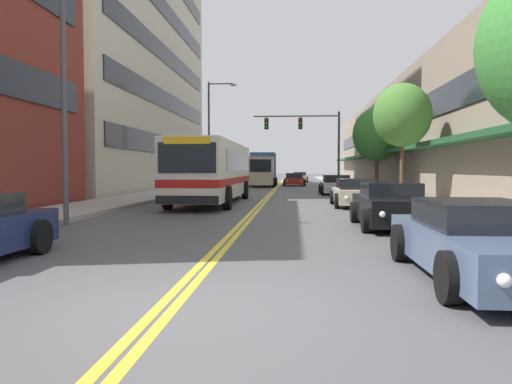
% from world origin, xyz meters
% --- Properties ---
extents(ground_plane, '(240.00, 240.00, 0.00)m').
position_xyz_m(ground_plane, '(0.00, 37.00, 0.00)').
color(ground_plane, '#4C4C4F').
extents(sidewalk_left, '(3.12, 106.00, 0.16)m').
position_xyz_m(sidewalk_left, '(-7.06, 37.00, 0.08)').
color(sidewalk_left, '#9E9B96').
rests_on(sidewalk_left, ground_plane).
extents(sidewalk_right, '(3.12, 106.00, 0.16)m').
position_xyz_m(sidewalk_right, '(7.06, 37.00, 0.08)').
color(sidewalk_right, '#9E9B96').
rests_on(sidewalk_right, ground_plane).
extents(centre_line, '(0.34, 106.00, 0.01)m').
position_xyz_m(centre_line, '(0.00, 37.00, 0.00)').
color(centre_line, yellow).
rests_on(centre_line, ground_plane).
extents(office_tower_left, '(12.08, 30.74, 29.08)m').
position_xyz_m(office_tower_left, '(-14.86, 34.83, 14.54)').
color(office_tower_left, beige).
rests_on(office_tower_left, ground_plane).
extents(storefront_row_right, '(9.10, 68.00, 8.20)m').
position_xyz_m(storefront_row_right, '(12.85, 37.00, 4.10)').
color(storefront_row_right, gray).
rests_on(storefront_row_right, ground_plane).
extents(city_bus, '(2.82, 12.46, 2.95)m').
position_xyz_m(city_bus, '(-2.44, 18.67, 1.68)').
color(city_bus, silver).
rests_on(city_bus, ground_plane).
extents(car_slate_blue_parked_right_foreground, '(2.04, 4.91, 1.20)m').
position_xyz_m(car_slate_blue_parked_right_foreground, '(4.43, 1.80, 0.58)').
color(car_slate_blue_parked_right_foreground, '#475675').
rests_on(car_slate_blue_parked_right_foreground, ground_plane).
extents(car_silver_parked_right_mid, '(2.19, 4.81, 1.28)m').
position_xyz_m(car_silver_parked_right_mid, '(4.40, 27.66, 0.59)').
color(car_silver_parked_right_mid, '#B7B7BC').
rests_on(car_silver_parked_right_mid, ground_plane).
extents(car_champagne_parked_right_far, '(2.12, 4.51, 1.25)m').
position_xyz_m(car_champagne_parked_right_far, '(4.37, 16.69, 0.59)').
color(car_champagne_parked_right_far, beige).
rests_on(car_champagne_parked_right_far, ground_plane).
extents(car_black_parked_right_end, '(2.02, 4.27, 1.30)m').
position_xyz_m(car_black_parked_right_end, '(4.38, 8.60, 0.62)').
color(car_black_parked_right_end, black).
rests_on(car_black_parked_right_end, ground_plane).
extents(car_red_moving_lead, '(2.17, 4.29, 1.26)m').
position_xyz_m(car_red_moving_lead, '(1.61, 43.84, 0.59)').
color(car_red_moving_lead, maroon).
rests_on(car_red_moving_lead, ground_plane).
extents(car_beige_moving_second, '(2.05, 4.84, 1.27)m').
position_xyz_m(car_beige_moving_second, '(2.30, 58.01, 0.61)').
color(car_beige_moving_second, '#BCAD89').
rests_on(car_beige_moving_second, ground_plane).
extents(box_truck, '(2.57, 6.96, 3.22)m').
position_xyz_m(box_truck, '(-1.39, 41.53, 1.65)').
color(box_truck, beige).
rests_on(box_truck, ground_plane).
extents(traffic_signal_mast, '(7.02, 0.38, 6.34)m').
position_xyz_m(traffic_signal_mast, '(2.77, 34.93, 4.56)').
color(traffic_signal_mast, '#47474C').
rests_on(traffic_signal_mast, ground_plane).
extents(street_lamp_left_near, '(1.77, 0.28, 7.09)m').
position_xyz_m(street_lamp_left_near, '(-5.06, 8.42, 4.21)').
color(street_lamp_left_near, '#47474C').
rests_on(street_lamp_left_near, ground_plane).
extents(street_lamp_left_far, '(2.35, 0.28, 8.66)m').
position_xyz_m(street_lamp_left_far, '(-5.00, 33.94, 5.11)').
color(street_lamp_left_far, '#47474C').
rests_on(street_lamp_left_far, ground_plane).
extents(street_tree_right_mid, '(2.76, 2.76, 5.63)m').
position_xyz_m(street_tree_right_mid, '(6.73, 18.36, 4.26)').
color(street_tree_right_mid, brown).
rests_on(street_tree_right_mid, sidewalk_right).
extents(street_tree_right_far, '(3.44, 3.44, 5.85)m').
position_xyz_m(street_tree_right_far, '(7.43, 29.89, 4.11)').
color(street_tree_right_far, brown).
rests_on(street_tree_right_far, sidewalk_right).
extents(fire_hydrant, '(0.33, 0.25, 0.83)m').
position_xyz_m(fire_hydrant, '(5.95, 6.21, 0.57)').
color(fire_hydrant, red).
rests_on(fire_hydrant, sidewalk_right).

